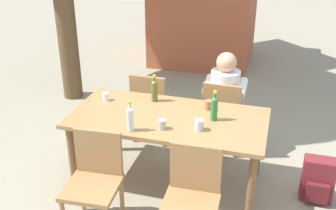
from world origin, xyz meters
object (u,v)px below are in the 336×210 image
Objects in this scene: cup_glass at (199,125)px; person_in_white_shirt at (225,95)px; chair_near_left at (95,176)px; chair_near_right at (192,194)px; cup_white at (106,97)px; cup_steel at (162,124)px; backpack_by_near_side at (318,181)px; bottle_olive at (154,90)px; chair_far_left at (151,103)px; chair_far_right at (223,112)px; bottle_clear at (130,118)px; bottle_green at (214,108)px; cup_terracotta at (208,105)px; dining_table at (168,124)px.

person_in_white_shirt is at bearing 85.59° from cup_glass.
chair_near_left is 1.00× the size of chair_near_right.
cup_steel is at bearing -29.82° from cup_white.
chair_near_right is at bearing -82.32° from cup_glass.
bottle_olive is at bearing 173.59° from backpack_by_near_side.
chair_near_left is at bearing -117.64° from person_in_white_shirt.
cup_white is at bearing -116.62° from chair_far_left.
chair_far_right and chair_near_left have the same top height.
person_in_white_shirt is at bearing 143.54° from backpack_by_near_side.
bottle_clear is 1.88m from backpack_by_near_side.
bottle_clear reaches higher than chair_far_left.
cup_steel is (0.44, -1.01, 0.31)m from chair_far_left.
chair_far_right is 0.99m from cup_glass.
bottle_green is at bearing -176.63° from backpack_by_near_side.
bottle_clear is at bearing -120.74° from chair_far_right.
person_in_white_shirt is at bearing 7.35° from chair_far_left.
chair_far_right is 0.81m from bottle_green.
chair_near_left is at bearing -127.15° from cup_terracotta.
chair_far_right is 8.75× the size of cup_glass.
bottle_green reaches higher than chair_far_left.
chair_near_right is at bearing -58.33° from bottle_olive.
cup_glass is at bearing 12.63° from cup_steel.
cup_white reaches higher than backpack_by_near_side.
chair_far_left reaches higher than dining_table.
chair_near_left reaches higher than cup_terracotta.
cup_glass is at bearing 36.93° from chair_near_left.
chair_near_left is 2.09m from backpack_by_near_side.
cup_white is (-0.72, 0.17, 0.12)m from dining_table.
person_in_white_shirt reaches higher than chair_far_left.
bottle_olive reaches higher than chair_near_right.
backpack_by_near_side is (2.17, -0.06, -0.58)m from cup_white.
cup_terracotta reaches higher than cup_steel.
chair_far_right is 0.89m from bottle_olive.
person_in_white_shirt is 2.64× the size of backpack_by_near_side.
cup_glass is (-0.08, -0.94, 0.31)m from chair_far_right.
bottle_clear is at bearing 148.91° from chair_near_right.
person_in_white_shirt reaches higher than dining_table.
dining_table is 0.75m from cup_white.
person_in_white_shirt is 0.63m from cup_terracotta.
chair_near_right is at bearing -60.88° from chair_far_left.
chair_far_right reaches higher than cup_glass.
chair_near_left is 9.26× the size of cup_terracotta.
bottle_clear is 2.90× the size of cup_glass.
chair_near_left and chair_near_right have the same top height.
bottle_green is at bearing -5.97° from cup_white.
bottle_olive is 3.46× the size of cup_white.
chair_far_left is 0.87m from person_in_white_shirt.
chair_far_left reaches higher than cup_glass.
chair_near_right is 10.52× the size of cup_white.
dining_table is at bearing 55.70° from bottle_clear.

